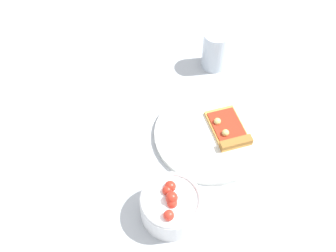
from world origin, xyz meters
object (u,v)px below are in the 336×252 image
(salad_bowl, at_px, (171,205))
(paper_napkin, at_px, (70,140))
(plate, at_px, (211,135))
(soda_glass, at_px, (215,51))
(pizza_slice_main, at_px, (229,131))

(salad_bowl, relative_size, paper_napkin, 0.81)
(plate, height_order, paper_napkin, plate)
(salad_bowl, bearing_deg, paper_napkin, 133.34)
(soda_glass, bearing_deg, plate, -104.59)
(salad_bowl, distance_m, soda_glass, 0.47)
(salad_bowl, distance_m, paper_napkin, 0.31)
(salad_bowl, relative_size, soda_glass, 1.16)
(pizza_slice_main, bearing_deg, paper_napkin, 173.00)
(soda_glass, bearing_deg, paper_napkin, -153.43)
(plate, xyz_separation_m, salad_bowl, (-0.13, -0.18, 0.03))
(pizza_slice_main, height_order, paper_napkin, pizza_slice_main)
(plate, bearing_deg, paper_napkin, 173.13)
(soda_glass, relative_size, paper_napkin, 0.70)
(plate, height_order, pizza_slice_main, pizza_slice_main)
(pizza_slice_main, bearing_deg, salad_bowl, -133.88)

